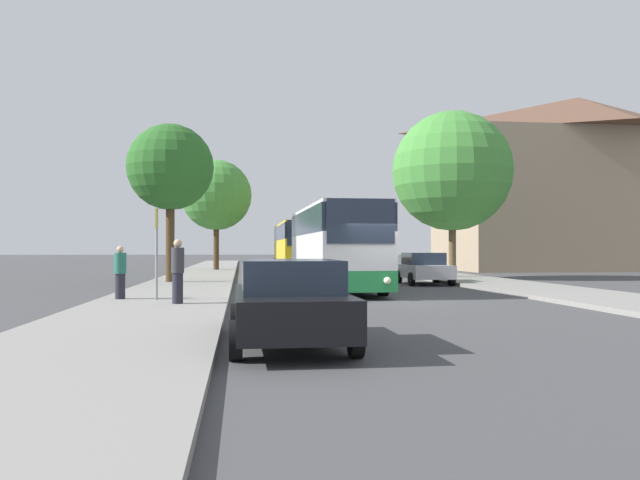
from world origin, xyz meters
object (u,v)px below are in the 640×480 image
pedestrian_waiting_far (120,272)px  tree_left_near (216,195)px  parked_car_left_curb (289,301)px  tree_right_near (452,171)px  bus_middle (297,247)px  parked_car_right_near (424,268)px  bus_stop_sign (157,243)px  parked_car_right_far (352,260)px  bus_front (335,246)px  tree_left_far (170,168)px  pedestrian_waiting_near (178,271)px

pedestrian_waiting_far → tree_left_near: (1.86, 26.33, 4.62)m
parked_car_left_curb → pedestrian_waiting_far: 9.93m
pedestrian_waiting_far → tree_right_near: tree_right_near is taller
bus_middle → pedestrian_waiting_far: 22.39m
parked_car_left_curb → tree_right_near: size_ratio=0.50×
parked_car_right_near → bus_stop_sign: 14.56m
parked_car_right_far → tree_right_near: 16.67m
parked_car_right_far → bus_stop_sign: (-11.29, -29.52, 1.08)m
bus_front → pedestrian_waiting_far: bearing=-146.2°
bus_middle → tree_left_near: (-5.47, 5.19, 3.81)m
bus_stop_sign → tree_left_far: (-0.74, 10.30, 3.58)m
parked_car_right_far → tree_left_near: 11.92m
tree_right_near → parked_car_right_far: bearing=100.3°
parked_car_right_near → tree_right_near: tree_right_near is taller
parked_car_left_curb → tree_right_near: bearing=63.8°
pedestrian_waiting_far → tree_left_far: bearing=-86.7°
bus_middle → pedestrian_waiting_near: bearing=-103.1°
pedestrian_waiting_far → tree_left_far: size_ratio=0.22×
parked_car_right_near → pedestrian_waiting_far: (-12.26, -8.90, 0.19)m
parked_car_right_near → pedestrian_waiting_near: size_ratio=2.23×
bus_middle → parked_car_left_curb: bearing=-95.2°
bus_front → parked_car_right_near: (4.84, 3.77, -1.00)m
pedestrian_waiting_near → tree_right_near: tree_right_near is taller
parked_car_right_near → bus_stop_sign: bearing=41.3°
parked_car_right_near → bus_stop_sign: bus_stop_sign is taller
parked_car_left_curb → bus_stop_sign: bus_stop_sign is taller
tree_right_near → bus_front: bearing=-133.2°
bus_front → tree_left_near: size_ratio=1.31×
parked_car_right_far → tree_right_near: bearing=101.6°
bus_front → pedestrian_waiting_near: (-5.51, -6.98, -0.71)m
parked_car_left_curb → parked_car_right_near: bearing=65.9°
tree_left_near → tree_left_far: tree_left_near is taller
bus_front → parked_car_left_curb: bearing=-102.6°
bus_middle → pedestrian_waiting_near: size_ratio=6.64×
parked_car_left_curb → parked_car_right_far: size_ratio=1.14×
bus_stop_sign → tree_right_near: 20.25m
bus_middle → parked_car_right_near: size_ratio=2.98×
bus_middle → bus_stop_sign: bus_middle is taller
bus_front → bus_stop_sign: size_ratio=3.77×
parked_car_right_far → bus_stop_sign: size_ratio=1.41×
parked_car_right_near → tree_left_far: bearing=-3.3°
tree_left_far → bus_stop_sign: bearing=-85.9°
bus_front → pedestrian_waiting_far: (-7.42, -5.13, -0.81)m
bus_middle → tree_left_far: 13.75m
bus_middle → parked_car_right_far: 9.49m
parked_car_left_curb → tree_left_near: (-2.65, 35.17, 4.81)m
bus_middle → parked_car_right_near: bearing=-67.9°
parked_car_left_curb → parked_car_right_far: bearing=77.7°
bus_middle → tree_left_near: tree_left_near is taller
tree_left_far → tree_right_near: 15.30m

